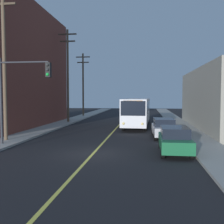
{
  "coord_description": "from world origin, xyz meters",
  "views": [
    {
      "loc": [
        3.16,
        -15.95,
        3.52
      ],
      "look_at": [
        0.0,
        9.21,
        2.0
      ],
      "focal_mm": 42.98,
      "sensor_mm": 36.0,
      "label": 1
    }
  ],
  "objects": [
    {
      "name": "sidewalk_right",
      "position": [
        7.25,
        10.0,
        0.07
      ],
      "size": [
        2.5,
        90.0,
        0.15
      ],
      "primitive_type": "cube",
      "color": "gray",
      "rests_on": "ground"
    },
    {
      "name": "lane_stripe_center",
      "position": [
        0.0,
        15.0,
        0.01
      ],
      "size": [
        0.16,
        60.0,
        0.01
      ],
      "primitive_type": "cube",
      "color": "#D8CC4C",
      "rests_on": "ground"
    },
    {
      "name": "parked_car_silver",
      "position": [
        4.7,
        6.88,
        0.84
      ],
      "size": [
        1.94,
        4.46,
        1.62
      ],
      "color": "#B7B7BC",
      "rests_on": "ground"
    },
    {
      "name": "sidewalk_left",
      "position": [
        -7.25,
        10.0,
        0.07
      ],
      "size": [
        2.5,
        90.0,
        0.15
      ],
      "primitive_type": "cube",
      "color": "gray",
      "rests_on": "ground"
    },
    {
      "name": "parked_car_green",
      "position": [
        4.95,
        0.73,
        0.84
      ],
      "size": [
        1.85,
        4.41,
        1.62
      ],
      "color": "#196038",
      "rests_on": "ground"
    },
    {
      "name": "utility_pole_near",
      "position": [
        -7.47,
        3.29,
        6.54
      ],
      "size": [
        2.4,
        0.28,
        11.72
      ],
      "color": "brown",
      "rests_on": "sidewalk_left"
    },
    {
      "name": "building_left_brick",
      "position": [
        -13.49,
        13.29,
        6.77
      ],
      "size": [
        10.0,
        18.97,
        13.55
      ],
      "color": "brown",
      "rests_on": "ground"
    },
    {
      "name": "utility_pole_mid",
      "position": [
        -6.93,
        18.15,
        6.65
      ],
      "size": [
        2.4,
        0.28,
        11.93
      ],
      "color": "brown",
      "rests_on": "sidewalk_left"
    },
    {
      "name": "ground_plane",
      "position": [
        0.0,
        0.0,
        0.0
      ],
      "size": [
        120.0,
        120.0,
        0.0
      ],
      "primitive_type": "plane",
      "color": "black"
    },
    {
      "name": "city_bus",
      "position": [
        2.2,
        15.33,
        1.82
      ],
      "size": [
        2.99,
        12.23,
        3.2
      ],
      "color": "silver",
      "rests_on": "ground"
    },
    {
      "name": "utility_pole_far",
      "position": [
        -7.48,
        29.08,
        5.95
      ],
      "size": [
        2.4,
        0.28,
        10.58
      ],
      "color": "brown",
      "rests_on": "sidewalk_left"
    },
    {
      "name": "traffic_signal_left_corner",
      "position": [
        -5.41,
        1.78,
        4.3
      ],
      "size": [
        3.75,
        0.48,
        6.0
      ],
      "color": "#2D2D33",
      "rests_on": "sidewalk_left"
    }
  ]
}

